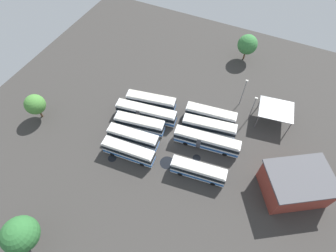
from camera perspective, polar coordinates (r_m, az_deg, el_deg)
The scene contains 20 objects.
ground_plane at distance 58.67m, azimuth 0.90°, elevation -2.44°, with size 92.73×92.73×0.00m, color #383533.
bus_row0_slot0 at distance 55.17m, azimuth -8.48°, elevation -5.45°, with size 11.19×3.35×3.56m.
bus_row0_slot1 at distance 56.91m, azimuth -7.49°, elevation -2.41°, with size 11.21×3.66×3.56m.
bus_row0_slot2 at distance 58.77m, azimuth -6.08°, elevation 0.46°, with size 11.24×4.27×3.56m.
bus_row0_slot3 at distance 60.58m, azimuth -4.76°, elevation 2.89°, with size 14.10×4.50×3.56m.
bus_row0_slot4 at distance 62.65m, azimuth -3.64°, elevation 5.28°, with size 11.81×4.59×3.56m.
bus_row1_slot0 at distance 52.84m, azimuth 6.55°, elevation -9.57°, with size 11.07×3.78×3.56m.
bus_row1_slot2 at distance 56.49m, azimuth 8.30°, elevation -3.22°, with size 14.09×4.15×3.56m.
bus_row1_slot3 at distance 58.65m, azimuth 8.85°, elevation -0.20°, with size 11.89×4.29×3.56m.
bus_row1_slot4 at distance 60.71m, azimuth 9.19°, elevation 2.33°, with size 11.57×3.89×3.56m.
depot_building at distance 55.29m, azimuth 25.81°, elevation -11.22°, with size 14.39×13.47×6.20m.
maintenance_shelter at distance 63.05m, azimuth 22.30°, elevation 3.25°, with size 8.26×7.36×4.08m.
lamp_post_near_entrance at distance 61.31m, azimuth 17.76°, elevation 3.76°, with size 0.56×0.28×7.39m.
lamp_post_by_building at distance 63.74m, azimuth 15.96°, elevation 7.19°, with size 0.56×0.28×7.88m.
tree_south_edge at distance 76.38m, azimuth 16.76°, elevation 16.48°, with size 5.22×5.22×7.41m.
tree_west_edge at distance 65.70m, azimuth -26.75°, elevation 4.18°, with size 4.53×4.53×6.62m.
tree_northeast at distance 49.92m, azimuth -29.23°, elevation -19.77°, with size 5.79×5.79×8.79m.
puddle_front_lane at distance 55.43m, azimuth -0.21°, elevation -7.93°, with size 3.01×3.01×0.01m, color black.
puddle_centre_drain at distance 56.29m, azimuth 6.19°, elevation -6.87°, with size 1.71×1.71×0.01m, color black.
puddle_between_rows at distance 57.15m, azimuth -11.93°, elevation -6.82°, with size 1.81×1.81×0.01m, color black.
Camera 1 is at (12.92, -29.55, 49.01)m, focal length 28.27 mm.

